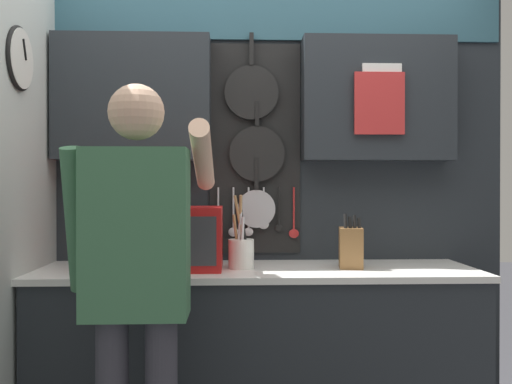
% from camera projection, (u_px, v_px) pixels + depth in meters
% --- Properties ---
extents(base_cabinet_counter, '(2.10, 0.63, 0.92)m').
position_uv_depth(base_cabinet_counter, '(257.00, 363.00, 2.75)').
color(base_cabinet_counter, '#23282D').
rests_on(base_cabinet_counter, ground_plane).
extents(back_wall_unit, '(2.67, 0.23, 2.54)m').
position_uv_depth(back_wall_unit, '(256.00, 150.00, 3.03)').
color(back_wall_unit, '#23282D').
rests_on(back_wall_unit, ground_plane).
extents(microwave, '(0.54, 0.35, 0.30)m').
position_uv_depth(microwave, '(166.00, 238.00, 2.72)').
color(microwave, red).
rests_on(microwave, base_cabinet_counter).
extents(knife_block, '(0.13, 0.16, 0.26)m').
position_uv_depth(knife_block, '(351.00, 247.00, 2.75)').
color(knife_block, brown).
rests_on(knife_block, base_cabinet_counter).
extents(utensil_crock, '(0.12, 0.12, 0.35)m').
position_uv_depth(utensil_crock, '(241.00, 251.00, 2.73)').
color(utensil_crock, white).
rests_on(utensil_crock, base_cabinet_counter).
extents(person, '(0.54, 0.64, 1.69)m').
position_uv_depth(person, '(137.00, 268.00, 2.11)').
color(person, '#383842').
rests_on(person, ground_plane).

